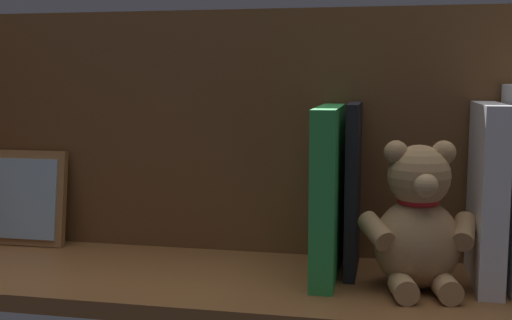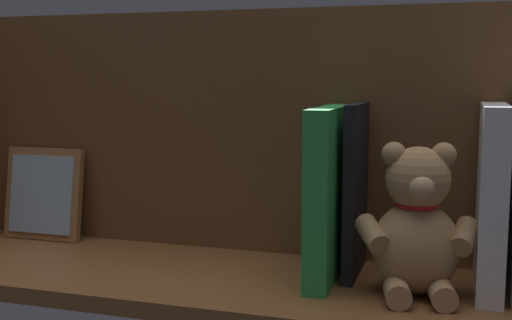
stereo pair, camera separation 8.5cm
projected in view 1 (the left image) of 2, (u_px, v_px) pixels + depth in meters
The scene contains 7 objects.
ground_plane at pixel (256, 282), 87.71cm from camera, with size 107.48×28.25×2.20cm, color brown.
shelf_back_panel at pixel (272, 133), 96.72cm from camera, with size 107.48×1.50×36.21cm, color brown.
book_3 at pixel (487, 194), 82.92cm from camera, with size 3.12×15.74×23.18cm, color silver.
teddy_bear at pixel (418, 224), 80.97cm from camera, with size 14.93×13.33×18.72cm.
book_4 at pixel (353, 188), 87.99cm from camera, with size 1.51×12.31×23.01cm, color black.
book_5 at pixel (328, 192), 86.09cm from camera, with size 3.06×17.57×22.63cm, color green.
picture_frame_leaning at pixel (25, 198), 102.72cm from camera, with size 13.70×3.81×15.00cm.
Camera 1 is at (-17.10, 83.04, 26.79)cm, focal length 45.64 mm.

